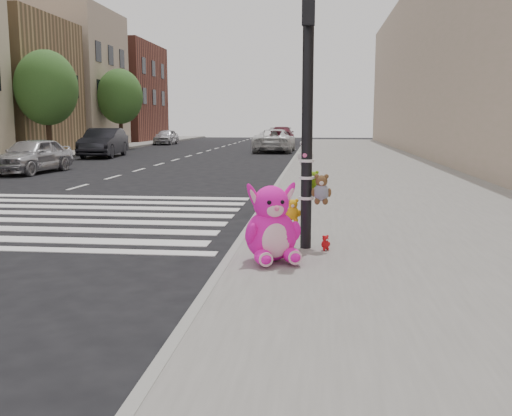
% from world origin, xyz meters
% --- Properties ---
extents(ground, '(120.00, 120.00, 0.00)m').
position_xyz_m(ground, '(0.00, 0.00, 0.00)').
color(ground, black).
rests_on(ground, ground).
extents(sidewalk_near, '(7.00, 80.00, 0.14)m').
position_xyz_m(sidewalk_near, '(5.00, 10.00, 0.07)').
color(sidewalk_near, slate).
rests_on(sidewalk_near, ground).
extents(curb_edge, '(0.12, 80.00, 0.15)m').
position_xyz_m(curb_edge, '(1.55, 10.00, 0.07)').
color(curb_edge, gray).
rests_on(curb_edge, ground).
extents(bld_far_c, '(6.00, 8.00, 8.00)m').
position_xyz_m(bld_far_c, '(-15.50, 26.00, 4.00)').
color(bld_far_c, '#9A7C52').
rests_on(bld_far_c, ground).
extents(bld_far_d, '(6.00, 8.00, 10.00)m').
position_xyz_m(bld_far_d, '(-15.50, 35.00, 5.00)').
color(bld_far_d, tan).
rests_on(bld_far_d, ground).
extents(bld_far_e, '(6.00, 10.00, 9.00)m').
position_xyz_m(bld_far_e, '(-15.50, 46.00, 4.50)').
color(bld_far_e, brown).
rests_on(bld_far_e, ground).
extents(bld_near, '(5.00, 60.00, 10.00)m').
position_xyz_m(bld_near, '(10.50, 20.00, 5.00)').
color(bld_near, tan).
rests_on(bld_near, ground).
extents(signal_pole, '(0.70, 0.48, 4.00)m').
position_xyz_m(signal_pole, '(2.62, 1.81, 1.78)').
color(signal_pole, black).
rests_on(signal_pole, sidewalk_near).
extents(tree_far_b, '(3.20, 3.20, 5.44)m').
position_xyz_m(tree_far_b, '(-11.20, 22.00, 3.65)').
color(tree_far_b, '#382619').
rests_on(tree_far_b, sidewalk_far).
extents(tree_far_c, '(3.20, 3.20, 5.44)m').
position_xyz_m(tree_far_c, '(-11.20, 33.00, 3.65)').
color(tree_far_c, '#382619').
rests_on(tree_far_c, sidewalk_far).
extents(pink_bunny, '(0.90, 0.97, 1.09)m').
position_xyz_m(pink_bunny, '(2.16, 0.92, 0.58)').
color(pink_bunny, '#FE15B7').
rests_on(pink_bunny, sidewalk_near).
extents(red_teddy, '(0.19, 0.18, 0.23)m').
position_xyz_m(red_teddy, '(2.89, 1.65, 0.25)').
color(red_teddy, red).
rests_on(red_teddy, sidewalk_near).
extents(car_silver_far, '(1.93, 4.10, 1.36)m').
position_xyz_m(car_silver_far, '(-8.16, 14.31, 0.68)').
color(car_silver_far, '#B6B6BB').
rests_on(car_silver_far, ground).
extents(car_dark_far, '(2.14, 4.93, 1.58)m').
position_xyz_m(car_dark_far, '(-8.97, 23.81, 0.79)').
color(car_dark_far, black).
rests_on(car_dark_far, ground).
extents(car_white_near, '(2.47, 5.25, 1.45)m').
position_xyz_m(car_white_near, '(0.00, 29.85, 0.73)').
color(car_white_near, silver).
rests_on(car_white_near, ground).
extents(car_maroon_near, '(2.16, 5.05, 1.45)m').
position_xyz_m(car_maroon_near, '(-0.39, 42.90, 0.73)').
color(car_maroon_near, maroon).
rests_on(car_maroon_near, ground).
extents(car_silver_deep, '(1.52, 3.74, 1.27)m').
position_xyz_m(car_silver_deep, '(-9.80, 39.91, 0.64)').
color(car_silver_deep, silver).
rests_on(car_silver_deep, ground).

